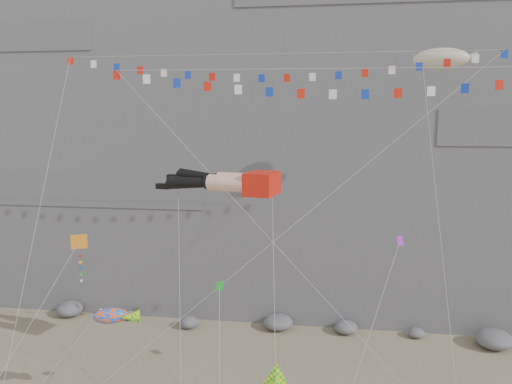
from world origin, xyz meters
TOP-DOWN VIEW (x-y plane):
  - cliff at (0.00, 32.00)m, footprint 80.00×28.00m
  - talus_boulders at (0.00, 17.00)m, footprint 60.00×3.00m
  - legs_kite at (-2.09, 5.79)m, footprint 9.70×15.29m
  - flag_banner_upper at (0.22, 10.49)m, footprint 30.44×14.85m
  - flag_banner_lower at (5.27, 4.84)m, footprint 27.90×7.75m
  - harlequin_kite at (-10.24, 1.39)m, footprint 6.28×7.64m
  - fish_windsock at (-8.59, 1.61)m, footprint 7.79×6.33m
  - blimp_windsock at (11.76, 12.14)m, footprint 4.71×14.74m
  - small_kite_a at (-5.58, 6.08)m, footprint 4.29×13.00m
  - small_kite_b at (8.33, 3.85)m, footprint 5.82×10.52m
  - small_kite_c at (-1.69, 0.81)m, footprint 2.57×9.71m

SIDE VIEW (x-z plane):
  - talus_boulders at x=0.00m, z-range 0.00..1.20m
  - fish_windsock at x=-8.59m, z-range 1.80..12.42m
  - small_kite_c at x=-1.69m, z-range 2.85..16.11m
  - small_kite_b at x=8.33m, z-range 3.56..19.68m
  - harlequin_kite at x=-10.24m, z-range 4.46..18.84m
  - small_kite_a at x=-5.58m, z-range 4.41..23.77m
  - legs_kite at x=-2.09m, z-range 4.96..24.65m
  - flag_banner_lower at x=5.27m, z-range 9.45..33.91m
  - blimp_windsock at x=11.76m, z-range 9.64..36.12m
  - flag_banner_upper at x=0.22m, z-range 7.93..38.57m
  - cliff at x=0.00m, z-range 0.00..50.00m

